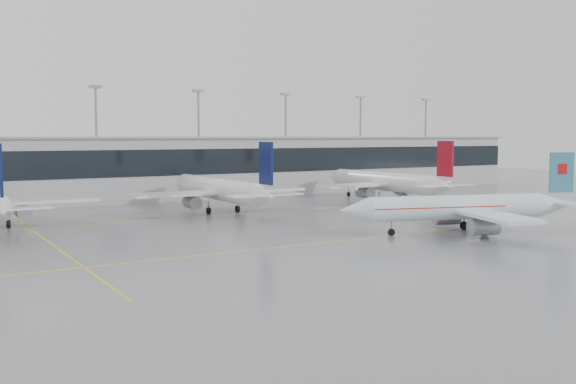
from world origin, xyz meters
TOP-DOWN VIEW (x-y plane):
  - ground at (0.00, 0.00)m, footprint 320.00×320.00m
  - taxi_line_main at (0.00, 0.00)m, footprint 120.00×0.25m
  - taxi_line_north at (0.00, 30.00)m, footprint 120.00×0.25m
  - taxi_line_cross at (-30.00, 15.00)m, footprint 0.25×60.00m
  - terminal at (0.00, 62.00)m, footprint 180.00×15.00m
  - terminal_glass at (0.00, 54.45)m, footprint 180.00×0.20m
  - terminal_roof at (0.00, 62.00)m, footprint 182.00×16.00m
  - light_masts at (0.00, 68.00)m, footprint 156.40×1.00m
  - air_canada_jet at (17.95, -3.06)m, footprint 33.23×26.52m
  - parked_jet_c at (-0.00, 33.69)m, footprint 29.64×36.96m
  - parked_jet_d at (35.00, 33.69)m, footprint 29.64×36.96m

SIDE VIEW (x-z plane):
  - ground at x=0.00m, z-range 0.00..0.00m
  - taxi_line_main at x=0.00m, z-range 0.00..0.01m
  - taxi_line_north at x=0.00m, z-range 0.00..0.01m
  - taxi_line_cross at x=-30.00m, z-range 0.00..0.01m
  - air_canada_jet at x=17.95m, z-range -1.93..8.43m
  - parked_jet_c at x=0.00m, z-range -2.15..9.57m
  - parked_jet_d at x=35.00m, z-range -2.15..9.57m
  - terminal at x=0.00m, z-range 0.00..12.00m
  - terminal_glass at x=0.00m, z-range 5.00..10.00m
  - terminal_roof at x=0.00m, z-range 12.00..12.40m
  - light_masts at x=0.00m, z-range 2.04..24.64m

